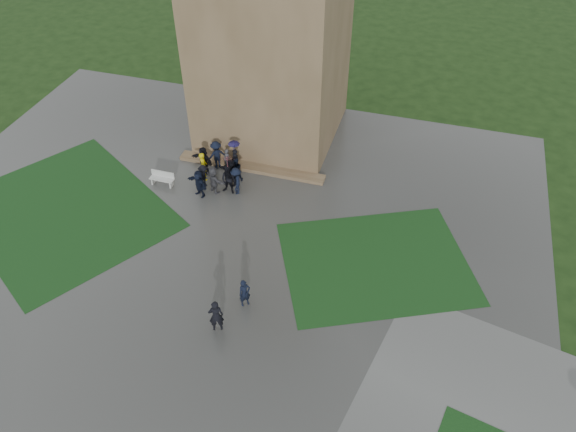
# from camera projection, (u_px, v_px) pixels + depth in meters

# --- Properties ---
(ground) EXTENTS (120.00, 120.00, 0.00)m
(ground) POSITION_uv_depth(u_px,v_px,m) (176.00, 300.00, 26.10)
(ground) COLOR black
(plaza) EXTENTS (34.00, 34.00, 0.02)m
(plaza) POSITION_uv_depth(u_px,v_px,m) (194.00, 270.00, 27.52)
(plaza) COLOR #363634
(plaza) RESTS_ON ground
(lawn_inset_left) EXTENTS (14.10, 13.46, 0.01)m
(lawn_inset_left) POSITION_uv_depth(u_px,v_px,m) (65.00, 212.00, 30.75)
(lawn_inset_left) COLOR black
(lawn_inset_left) RESTS_ON plaza
(lawn_inset_right) EXTENTS (11.12, 10.15, 0.01)m
(lawn_inset_right) POSITION_uv_depth(u_px,v_px,m) (376.00, 263.00, 27.87)
(lawn_inset_right) COLOR black
(lawn_inset_right) RESTS_ON plaza
(tower_plinth) EXTENTS (9.00, 0.80, 0.22)m
(tower_plinth) POSITION_uv_depth(u_px,v_px,m) (251.00, 167.00, 33.62)
(tower_plinth) COLOR brown
(tower_plinth) RESTS_ON plaza
(bench) EXTENTS (1.43, 0.45, 0.83)m
(bench) POSITION_uv_depth(u_px,v_px,m) (162.00, 178.00, 32.30)
(bench) COLOR beige
(bench) RESTS_ON plaza
(visitor_cluster) EXTENTS (3.82, 3.97, 2.46)m
(visitor_cluster) POSITION_uv_depth(u_px,v_px,m) (218.00, 170.00, 32.04)
(visitor_cluster) COLOR black
(visitor_cluster) RESTS_ON plaza
(pedestrian_mid) EXTENTS (0.65, 0.64, 1.52)m
(pedestrian_mid) POSITION_uv_depth(u_px,v_px,m) (245.00, 293.00, 25.39)
(pedestrian_mid) COLOR black
(pedestrian_mid) RESTS_ON plaza
(pedestrian_near) EXTENTS (0.77, 0.66, 1.79)m
(pedestrian_near) POSITION_uv_depth(u_px,v_px,m) (216.00, 316.00, 24.26)
(pedestrian_near) COLOR black
(pedestrian_near) RESTS_ON plaza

